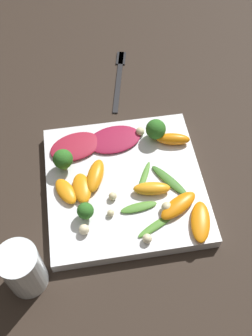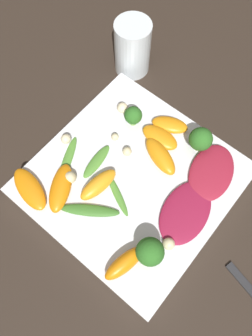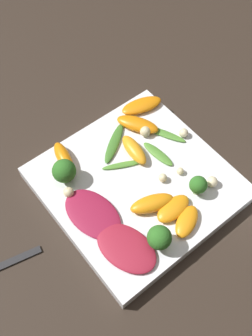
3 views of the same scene
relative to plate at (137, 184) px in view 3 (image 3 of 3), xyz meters
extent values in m
plane|color=#2D231C|center=(0.00, 0.00, -0.01)|extent=(2.40, 2.40, 0.00)
cube|color=white|center=(0.00, 0.00, 0.00)|extent=(0.28, 0.28, 0.03)
ellipsoid|color=maroon|center=(-0.08, 0.09, 0.02)|extent=(0.11, 0.09, 0.01)
ellipsoid|color=maroon|center=(-0.01, 0.09, 0.02)|extent=(0.11, 0.08, 0.01)
ellipsoid|color=orange|center=(0.04, -0.03, 0.02)|extent=(0.07, 0.03, 0.02)
ellipsoid|color=orange|center=(-0.11, -0.01, 0.02)|extent=(0.05, 0.06, 0.01)
ellipsoid|color=orange|center=(0.10, 0.07, 0.02)|extent=(0.07, 0.04, 0.02)
ellipsoid|color=orange|center=(-0.05, 0.01, 0.02)|extent=(0.05, 0.08, 0.02)
ellipsoid|color=orange|center=(0.11, -0.10, 0.02)|extent=(0.05, 0.08, 0.01)
ellipsoid|color=orange|center=(0.08, -0.07, 0.02)|extent=(0.08, 0.06, 0.02)
ellipsoid|color=orange|center=(-0.08, -0.01, 0.02)|extent=(0.04, 0.06, 0.02)
cylinder|color=#7A9E51|center=(0.07, 0.09, 0.02)|extent=(0.02, 0.02, 0.01)
sphere|color=#2D6B23|center=(0.07, 0.09, 0.04)|extent=(0.04, 0.04, 0.04)
cylinder|color=#84AD5B|center=(-0.11, 0.05, 0.02)|extent=(0.01, 0.01, 0.02)
sphere|color=#2D6B23|center=(-0.11, 0.05, 0.04)|extent=(0.04, 0.04, 0.04)
cylinder|color=#84AD5B|center=(-0.08, -0.06, 0.02)|extent=(0.01, 0.01, 0.01)
sphere|color=#2D6B23|center=(-0.08, -0.06, 0.03)|extent=(0.03, 0.03, 0.03)
ellipsoid|color=#518E33|center=(0.04, 0.00, 0.01)|extent=(0.04, 0.07, 0.00)
ellipsoid|color=#518E33|center=(0.02, -0.06, 0.02)|extent=(0.07, 0.02, 0.01)
ellipsoid|color=#518E33|center=(0.04, -0.10, 0.02)|extent=(0.08, 0.05, 0.01)
ellipsoid|color=#3D7528|center=(0.08, -0.02, 0.02)|extent=(0.06, 0.08, 0.01)
sphere|color=beige|center=(0.05, 0.10, 0.02)|extent=(0.02, 0.02, 0.02)
sphere|color=beige|center=(-0.03, -0.03, 0.02)|extent=(0.01, 0.01, 0.01)
sphere|color=beige|center=(0.02, -0.12, 0.02)|extent=(0.02, 0.02, 0.02)
sphere|color=beige|center=(-0.03, -0.06, 0.02)|extent=(0.01, 0.01, 0.01)
sphere|color=beige|center=(0.06, -0.07, 0.02)|extent=(0.02, 0.02, 0.02)
sphere|color=beige|center=(-0.08, -0.09, 0.02)|extent=(0.02, 0.02, 0.02)
camera|label=1|loc=(-0.06, -0.37, 0.62)|focal=42.00mm
camera|label=2|loc=(0.15, 0.11, 0.48)|focal=35.00mm
camera|label=3|loc=(-0.24, 0.21, 0.57)|focal=42.00mm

